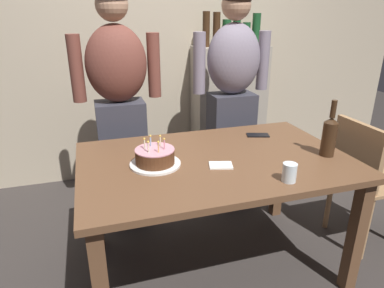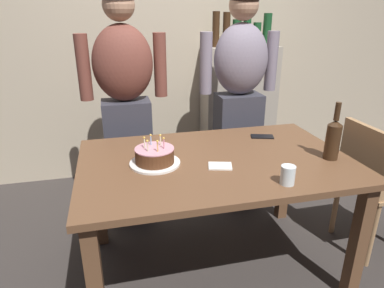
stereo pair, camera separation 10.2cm
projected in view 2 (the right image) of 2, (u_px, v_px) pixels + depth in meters
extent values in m
plane|color=#332D2B|center=(213.00, 265.00, 2.16)|extent=(10.00, 10.00, 0.00)
cube|color=tan|center=(167.00, 36.00, 3.09)|extent=(5.20, 0.10, 2.60)
cube|color=brown|center=(216.00, 162.00, 1.90)|extent=(1.50, 0.96, 0.03)
cube|color=brown|center=(358.00, 243.00, 1.81)|extent=(0.07, 0.07, 0.70)
cube|color=brown|center=(98.00, 198.00, 2.26)|extent=(0.07, 0.07, 0.70)
cube|color=brown|center=(284.00, 176.00, 2.56)|extent=(0.07, 0.07, 0.70)
cylinder|color=white|center=(155.00, 163.00, 1.83)|extent=(0.27, 0.27, 0.01)
cylinder|color=#512D19|center=(155.00, 156.00, 1.81)|extent=(0.21, 0.21, 0.07)
cylinder|color=#D18E9E|center=(154.00, 149.00, 1.80)|extent=(0.21, 0.21, 0.01)
cylinder|color=#93B7DB|center=(151.00, 141.00, 1.83)|extent=(0.01, 0.01, 0.05)
sphere|color=#F9C64C|center=(151.00, 135.00, 1.82)|extent=(0.01, 0.01, 0.01)
cylinder|color=beige|center=(144.00, 144.00, 1.79)|extent=(0.01, 0.01, 0.05)
sphere|color=#F9C64C|center=(144.00, 138.00, 1.78)|extent=(0.01, 0.01, 0.01)
cylinder|color=beige|center=(148.00, 147.00, 1.75)|extent=(0.01, 0.01, 0.05)
sphere|color=#F9C64C|center=(147.00, 141.00, 1.73)|extent=(0.01, 0.01, 0.01)
cylinder|color=#EAB266|center=(158.00, 147.00, 1.74)|extent=(0.01, 0.01, 0.05)
sphere|color=#F9C64C|center=(157.00, 141.00, 1.73)|extent=(0.01, 0.01, 0.01)
cylinder|color=pink|center=(164.00, 144.00, 1.78)|extent=(0.01, 0.01, 0.05)
sphere|color=#F9C64C|center=(164.00, 138.00, 1.77)|extent=(0.01, 0.01, 0.01)
cylinder|color=beige|center=(160.00, 141.00, 1.83)|extent=(0.01, 0.01, 0.05)
sphere|color=#F9C64C|center=(160.00, 135.00, 1.81)|extent=(0.01, 0.01, 0.01)
cylinder|color=silver|center=(288.00, 175.00, 1.60)|extent=(0.07, 0.07, 0.09)
cylinder|color=#382314|center=(333.00, 142.00, 1.87)|extent=(0.08, 0.08, 0.20)
cone|color=#382314|center=(336.00, 123.00, 1.82)|extent=(0.08, 0.08, 0.03)
cylinder|color=#382314|center=(337.00, 111.00, 1.80)|extent=(0.03, 0.03, 0.10)
cube|color=black|center=(262.00, 137.00, 2.22)|extent=(0.16, 0.11, 0.01)
cube|color=white|center=(220.00, 166.00, 1.80)|extent=(0.14, 0.12, 0.01)
cube|color=#33333D|center=(130.00, 160.00, 2.57)|extent=(0.34, 0.23, 0.92)
ellipsoid|color=brown|center=(123.00, 63.00, 2.30)|extent=(0.41, 0.27, 0.52)
sphere|color=tan|center=(118.00, 4.00, 2.17)|extent=(0.21, 0.21, 0.21)
cylinder|color=brown|center=(160.00, 65.00, 2.40)|extent=(0.09, 0.09, 0.44)
cylinder|color=brown|center=(84.00, 68.00, 2.28)|extent=(0.09, 0.09, 0.44)
cube|color=#33333D|center=(236.00, 150.00, 2.75)|extent=(0.34, 0.23, 0.92)
ellipsoid|color=slate|center=(241.00, 59.00, 2.49)|extent=(0.41, 0.27, 0.52)
sphere|color=tan|center=(244.00, 5.00, 2.36)|extent=(0.21, 0.21, 0.21)
cylinder|color=slate|center=(271.00, 61.00, 2.59)|extent=(0.09, 0.09, 0.44)
cylinder|color=slate|center=(206.00, 64.00, 2.47)|extent=(0.09, 0.09, 0.44)
cube|color=#A37A51|center=(383.00, 184.00, 2.20)|extent=(0.42, 0.42, 0.02)
cube|color=#A37A51|center=(364.00, 157.00, 2.08)|extent=(0.04, 0.40, 0.40)
cylinder|color=#A37A51|center=(379.00, 199.00, 2.49)|extent=(0.04, 0.04, 0.45)
cylinder|color=#A37A51|center=(372.00, 235.00, 2.08)|extent=(0.04, 0.04, 0.45)
cylinder|color=#A37A51|center=(336.00, 205.00, 2.41)|extent=(0.04, 0.04, 0.45)
cube|color=#9E9384|center=(238.00, 111.00, 3.29)|extent=(0.68, 0.30, 1.21)
cylinder|color=#382314|center=(216.00, 29.00, 2.96)|extent=(0.06, 0.06, 0.30)
cylinder|color=#382314|center=(226.00, 30.00, 2.98)|extent=(0.07, 0.07, 0.29)
cylinder|color=#194723|center=(237.00, 33.00, 3.02)|extent=(0.08, 0.08, 0.23)
cylinder|color=#194723|center=(247.00, 32.00, 3.03)|extent=(0.07, 0.07, 0.24)
cylinder|color=#194723|center=(257.00, 34.00, 3.06)|extent=(0.07, 0.07, 0.20)
cylinder|color=#194723|center=(267.00, 30.00, 3.07)|extent=(0.08, 0.08, 0.28)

